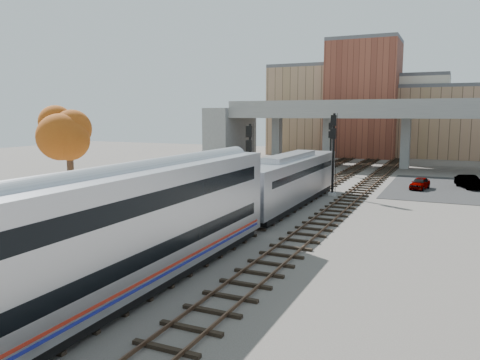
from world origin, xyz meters
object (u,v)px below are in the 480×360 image
Objects in this scene: signal_mast_near at (250,169)px; car_a at (420,183)px; signal_mast_mid at (333,154)px; signal_mast_far at (330,149)px; car_b at (469,182)px; locomotive at (290,179)px; tree at (69,134)px; coach at (101,240)px.

car_a is (11.32, 17.24, -2.71)m from signal_mast_near.
signal_mast_mid is 10.75m from car_a.
car_b is (15.87, -6.03, -2.50)m from signal_mast_far.
locomotive reaches higher than car_b.
tree is (-8.79, -9.53, 2.91)m from signal_mast_near.
tree is at bearing -115.61° from car_a.
tree is at bearing -152.34° from car_b.
coach is at bearing -92.90° from car_a.
signal_mast_far is at bearing 154.05° from car_a.
tree is (-12.89, -19.50, 2.35)m from signal_mast_mid.
signal_mast_mid reaches higher than car_a.
signal_mast_far is (-2.10, 45.05, 0.41)m from coach.
locomotive is 0.76× the size of coach.
car_b is (13.77, 39.02, -2.09)m from coach.
signal_mast_mid is 23.49m from tree.
signal_mast_mid is at bearing -75.52° from signal_mast_far.
signal_mast_far is at bearing 104.48° from signal_mast_mid.
tree is at bearing -132.68° from signal_mast_near.
signal_mast_mid is 0.91× the size of tree.
car_a is (11.32, -8.61, -2.57)m from signal_mast_far.
signal_mast_near reaches higher than locomotive.
tree reaches higher than signal_mast_mid.
coach is (-0.00, -22.61, 0.52)m from locomotive.
signal_mast_far is (-2.10, 22.44, 0.93)m from locomotive.
car_a is (9.22, 13.84, -1.64)m from locomotive.
locomotive is at bearing 58.32° from signal_mast_near.
signal_mast_mid is at bearing 73.07° from locomotive.
tree is at bearing -123.46° from signal_mast_mid.
signal_mast_near reaches higher than coach.
signal_mast_near is at bearing -112.35° from signal_mast_mid.
signal_mast_far is 0.79× the size of tree.
signal_mast_near is 1.95× the size of car_a.
tree reaches higher than locomotive.
coach reaches higher than car_b.
signal_mast_near is at bearing -111.99° from car_a.
locomotive is 22.56m from signal_mast_far.
car_a is at bearing 45.20° from signal_mast_mid.
signal_mast_far is (-4.10, 15.87, -0.69)m from signal_mast_mid.
signal_mast_near reaches higher than car_b.
signal_mast_near is (-2.10, 19.20, 0.55)m from coach.
signal_mast_mid is (2.00, 29.18, 1.10)m from coach.
car_a is at bearing 56.72° from signal_mast_near.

